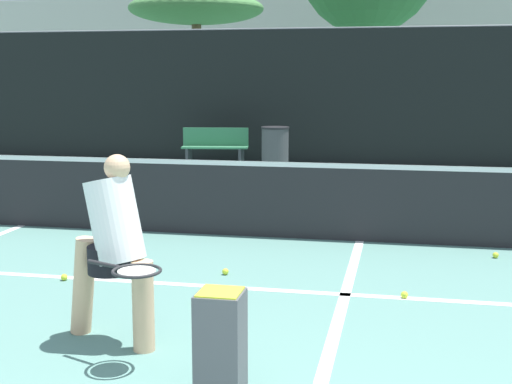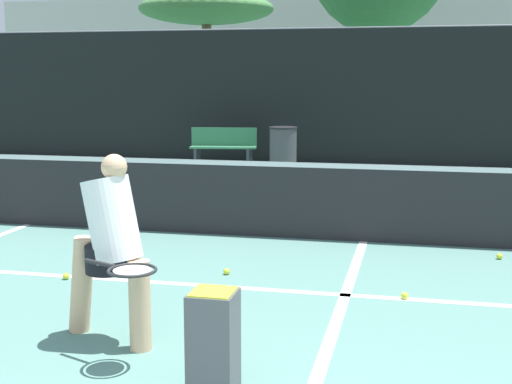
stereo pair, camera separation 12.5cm
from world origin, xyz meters
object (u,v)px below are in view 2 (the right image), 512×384
(courtside_bench, at_px, (224,146))
(trash_bin, at_px, (283,149))
(parked_car, at_px, (462,133))
(player_practicing, at_px, (111,243))
(ball_hopper, at_px, (213,344))

(courtside_bench, distance_m, trash_bin, 1.45)
(trash_bin, height_order, parked_car, parked_car)
(player_practicing, relative_size, ball_hopper, 2.03)
(courtside_bench, height_order, parked_car, parked_car)
(trash_bin, bearing_deg, parked_car, 42.45)
(courtside_bench, bearing_deg, trash_bin, -22.91)
(player_practicing, xyz_separation_m, parked_car, (3.27, 13.46, -0.18))
(courtside_bench, bearing_deg, ball_hopper, -83.50)
(player_practicing, bearing_deg, ball_hopper, -15.86)
(player_practicing, relative_size, trash_bin, 1.55)
(ball_hopper, height_order, trash_bin, trash_bin)
(ball_hopper, relative_size, trash_bin, 0.76)
(trash_bin, bearing_deg, ball_hopper, -81.58)
(player_practicing, bearing_deg, parked_car, 98.39)
(courtside_bench, relative_size, trash_bin, 1.60)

